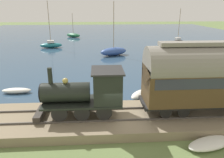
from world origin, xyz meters
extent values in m
plane|color=#607542|center=(0.00, 0.00, 0.00)|extent=(200.00, 200.00, 0.00)
cube|color=#2D4760|center=(42.85, 0.00, 0.00)|extent=(80.00, 80.00, 0.01)
cube|color=#84755B|center=(0.26, 0.00, 0.29)|extent=(4.57, 56.00, 0.58)
cube|color=#4C4742|center=(-0.56, 0.00, 0.64)|extent=(0.07, 54.88, 0.12)
cube|color=#4C4742|center=(1.08, 0.00, 0.64)|extent=(0.07, 54.88, 0.12)
cylinder|color=black|center=(-0.56, 1.23, 1.18)|extent=(0.12, 0.97, 0.97)
cylinder|color=black|center=(1.08, 1.23, 1.18)|extent=(0.12, 0.97, 0.97)
cylinder|color=black|center=(-0.56, 2.58, 1.18)|extent=(0.12, 0.97, 0.97)
cylinder|color=black|center=(1.08, 2.58, 1.18)|extent=(0.12, 0.97, 0.97)
cylinder|color=black|center=(-0.56, 3.93, 1.18)|extent=(0.12, 0.97, 0.97)
cylinder|color=black|center=(1.08, 3.93, 1.18)|extent=(0.12, 0.97, 0.97)
cube|color=black|center=(0.26, 2.58, 1.58)|extent=(2.13, 4.90, 0.12)
cylinder|color=black|center=(0.26, 3.56, 2.25)|extent=(1.22, 2.94, 1.22)
cylinder|color=black|center=(0.26, 5.07, 2.25)|extent=(1.16, 0.08, 1.16)
cylinder|color=black|center=(0.26, 4.44, 3.36)|extent=(0.28, 0.28, 0.98)
sphere|color=tan|center=(0.26, 3.56, 3.01)|extent=(0.36, 0.36, 0.36)
cube|color=black|center=(0.26, 0.99, 2.60)|extent=(2.03, 1.71, 1.92)
cube|color=#282828|center=(0.26, 0.99, 3.62)|extent=(2.23, 1.95, 0.10)
cube|color=#2D2823|center=(0.26, 5.28, 0.88)|extent=(1.93, 0.44, 0.32)
cylinder|color=black|center=(-0.56, -3.73, 1.08)|extent=(0.12, 0.76, 0.76)
cylinder|color=black|center=(1.08, -3.73, 1.08)|extent=(0.12, 0.76, 0.76)
cylinder|color=black|center=(-0.56, -2.58, 1.08)|extent=(0.12, 0.76, 0.76)
cylinder|color=black|center=(1.08, -2.58, 1.08)|extent=(0.12, 0.76, 0.76)
cube|color=black|center=(0.26, -5.78, 1.39)|extent=(2.18, 9.14, 0.16)
cube|color=#4C381E|center=(0.26, -5.78, 2.63)|extent=(2.42, 8.77, 2.33)
cube|color=#2D333D|center=(0.26, -5.78, 3.04)|extent=(2.45, 8.22, 0.65)
cylinder|color=gray|center=(0.26, -5.78, 3.80)|extent=(2.54, 8.77, 2.54)
cube|color=gray|center=(0.26, -5.78, 5.19)|extent=(0.85, 7.31, 0.24)
ellipsoid|color=#1E707A|center=(28.62, 10.16, 0.46)|extent=(1.87, 4.14, 0.90)
cylinder|color=#9E8460|center=(28.62, 10.16, 4.60)|extent=(0.10, 0.10, 7.39)
cube|color=silver|center=(28.62, 10.16, 1.14)|extent=(0.98, 1.29, 0.45)
ellipsoid|color=#236B42|center=(43.18, 7.51, 0.49)|extent=(3.43, 4.15, 0.96)
cylinder|color=#9E8460|center=(43.18, 7.51, 3.36)|extent=(0.10, 0.10, 4.79)
ellipsoid|color=black|center=(30.25, -14.46, 0.50)|extent=(2.44, 3.54, 0.99)
cylinder|color=#9E8460|center=(30.25, -14.46, 3.99)|extent=(0.10, 0.10, 5.99)
cube|color=silver|center=(30.25, -14.46, 1.22)|extent=(1.05, 1.20, 0.45)
ellipsoid|color=#335199|center=(21.11, -0.95, 0.63)|extent=(3.36, 4.73, 1.25)
cylinder|color=#9E8460|center=(21.11, -0.95, 4.67)|extent=(0.10, 0.10, 6.82)
ellipsoid|color=silver|center=(8.14, -5.87, 0.18)|extent=(1.91, 2.44, 0.34)
ellipsoid|color=silver|center=(4.43, -1.85, 0.25)|extent=(2.28, 2.01, 0.49)
ellipsoid|color=silver|center=(6.05, 8.80, 0.24)|extent=(0.86, 2.54, 0.46)
ellipsoid|color=silver|center=(-2.67, -4.48, 0.22)|extent=(1.88, 3.00, 0.44)
camera|label=1|loc=(-12.47, 1.56, 7.31)|focal=35.00mm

